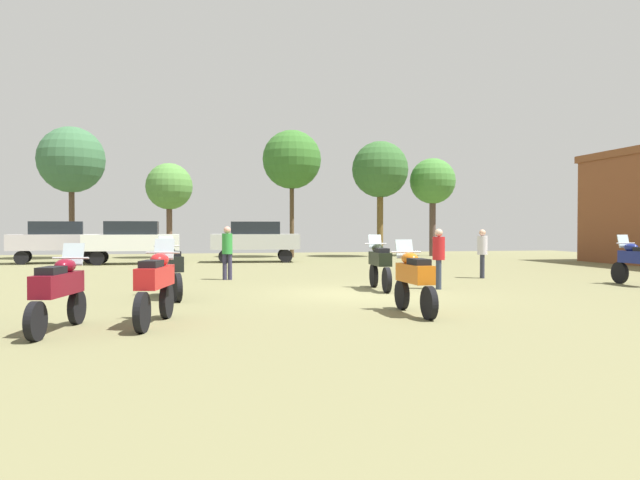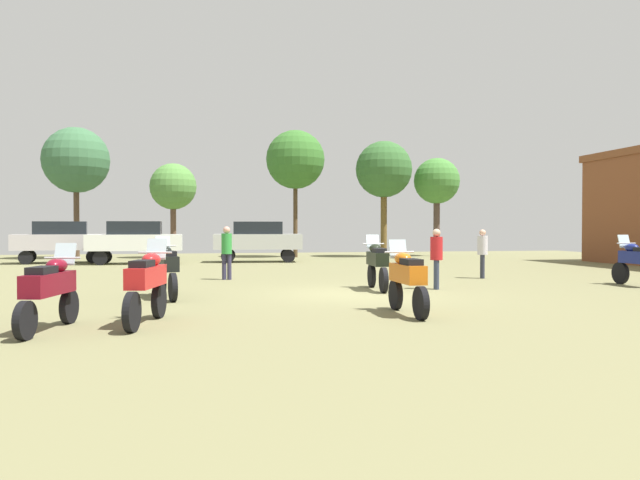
# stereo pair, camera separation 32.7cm
# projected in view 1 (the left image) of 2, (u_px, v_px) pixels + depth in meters

# --- Properties ---
(ground_plane) EXTENTS (44.00, 52.00, 0.02)m
(ground_plane) POSITION_uv_depth(u_px,v_px,m) (364.00, 294.00, 15.91)
(ground_plane) COLOR olive
(motorcycle_1) EXTENTS (0.62, 2.22, 1.51)m
(motorcycle_1) POSITION_uv_depth(u_px,v_px,m) (380.00, 263.00, 16.82)
(motorcycle_1) COLOR black
(motorcycle_1) RESTS_ON ground
(motorcycle_4) EXTENTS (0.62, 2.11, 1.46)m
(motorcycle_4) POSITION_uv_depth(u_px,v_px,m) (414.00, 278.00, 12.08)
(motorcycle_4) COLOR black
(motorcycle_4) RESTS_ON ground
(motorcycle_5) EXTENTS (0.62, 2.18, 1.49)m
(motorcycle_5) POSITION_uv_depth(u_px,v_px,m) (637.00, 261.00, 17.99)
(motorcycle_5) COLOR black
(motorcycle_5) RESTS_ON ground
(motorcycle_6) EXTENTS (0.73, 2.25, 1.50)m
(motorcycle_6) POSITION_uv_depth(u_px,v_px,m) (156.00, 283.00, 10.74)
(motorcycle_6) COLOR black
(motorcycle_6) RESTS_ON ground
(motorcycle_7) EXTENTS (0.74, 2.25, 1.50)m
(motorcycle_7) POSITION_uv_depth(u_px,v_px,m) (171.00, 268.00, 14.80)
(motorcycle_7) COLOR black
(motorcycle_7) RESTS_ON ground
(motorcycle_8) EXTENTS (0.72, 2.22, 1.44)m
(motorcycle_8) POSITION_uv_depth(u_px,v_px,m) (58.00, 289.00, 10.04)
(motorcycle_8) COLOR black
(motorcycle_8) RESTS_ON ground
(car_1) EXTENTS (4.52, 2.40, 2.00)m
(car_1) POSITION_uv_depth(u_px,v_px,m) (57.00, 239.00, 29.32)
(car_1) COLOR black
(car_1) RESTS_ON ground
(car_2) EXTENTS (4.31, 1.83, 2.00)m
(car_2) POSITION_uv_depth(u_px,v_px,m) (132.00, 239.00, 28.65)
(car_2) COLOR black
(car_2) RESTS_ON ground
(car_3) EXTENTS (4.44, 2.16, 2.00)m
(car_3) POSITION_uv_depth(u_px,v_px,m) (255.00, 238.00, 30.38)
(car_3) COLOR black
(car_3) RESTS_ON ground
(person_1) EXTENTS (0.39, 0.39, 1.74)m
(person_1) POSITION_uv_depth(u_px,v_px,m) (227.00, 249.00, 20.02)
(person_1) COLOR #312D48
(person_1) RESTS_ON ground
(person_2) EXTENTS (0.44, 0.44, 1.64)m
(person_2) POSITION_uv_depth(u_px,v_px,m) (482.00, 250.00, 20.69)
(person_2) COLOR #2C2F3E
(person_2) RESTS_ON ground
(person_3) EXTENTS (0.43, 0.43, 1.67)m
(person_3) POSITION_uv_depth(u_px,v_px,m) (439.00, 254.00, 17.01)
(person_3) COLOR #2F374C
(person_3) RESTS_ON ground
(tree_2) EXTENTS (3.37, 3.37, 7.30)m
(tree_2) POSITION_uv_depth(u_px,v_px,m) (292.00, 160.00, 35.18)
(tree_2) COLOR #4C3924
(tree_2) RESTS_ON ground
(tree_3) EXTENTS (3.58, 3.58, 7.19)m
(tree_3) POSITION_uv_depth(u_px,v_px,m) (71.00, 160.00, 33.34)
(tree_3) COLOR brown
(tree_3) RESTS_ON ground
(tree_5) EXTENTS (3.29, 3.29, 6.76)m
(tree_5) POSITION_uv_depth(u_px,v_px,m) (380.00, 170.00, 35.83)
(tree_5) COLOR brown
(tree_5) RESTS_ON ground
(tree_6) EXTENTS (2.59, 2.59, 5.31)m
(tree_6) POSITION_uv_depth(u_px,v_px,m) (169.00, 187.00, 34.25)
(tree_6) COLOR brown
(tree_6) RESTS_ON ground
(tree_7) EXTENTS (2.74, 2.74, 5.88)m
(tree_7) POSITION_uv_depth(u_px,v_px,m) (433.00, 182.00, 36.85)
(tree_7) COLOR #4F3C35
(tree_7) RESTS_ON ground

